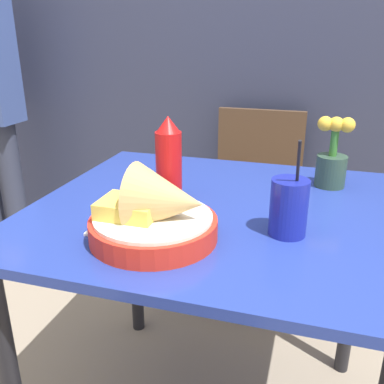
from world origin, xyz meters
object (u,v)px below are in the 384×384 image
food_basket (158,215)px  ketchup_bottle (169,160)px  drink_cup (289,209)px  flower_vase (332,159)px  chair_far_window (255,188)px

food_basket → ketchup_bottle: (-0.06, 0.24, 0.05)m
ketchup_bottle → drink_cup: size_ratio=1.01×
ketchup_bottle → flower_vase: 0.49m
food_basket → ketchup_bottle: ketchup_bottle is taller
chair_far_window → food_basket: bearing=-93.2°
ketchup_bottle → chair_far_window: bearing=81.8°
chair_far_window → ketchup_bottle: (-0.12, -0.83, 0.36)m
ketchup_bottle → drink_cup: 0.36m
drink_cup → flower_vase: size_ratio=1.10×
flower_vase → food_basket: bearing=-127.3°
drink_cup → flower_vase: 0.38m
chair_far_window → food_basket: size_ratio=3.03×
chair_far_window → ketchup_bottle: size_ratio=3.75×
drink_cup → ketchup_bottle: bearing=158.8°
food_basket → chair_far_window: bearing=86.8°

